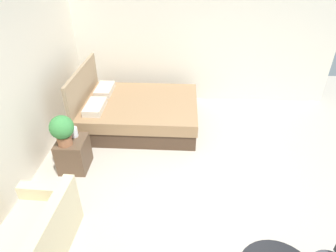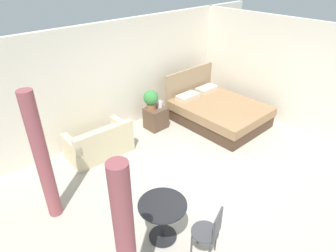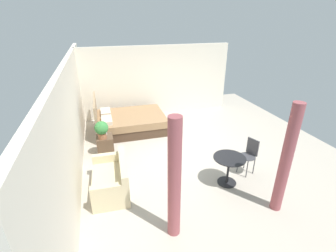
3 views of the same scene
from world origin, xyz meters
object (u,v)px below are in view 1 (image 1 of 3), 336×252
potted_plant (62,129)px  bed (137,112)px  nightstand (74,154)px  vase (74,132)px  couch (32,244)px

potted_plant → bed: bearing=-31.1°
bed → potted_plant: 1.80m
nightstand → vase: vase is taller
couch → vase: (1.77, 0.04, 0.35)m
potted_plant → vase: bearing=-16.5°
bed → nightstand: size_ratio=4.15×
couch → potted_plant: 1.65m
potted_plant → couch: bearing=-176.1°
couch → potted_plant: size_ratio=2.79×
vase → couch: bearing=-178.7°
bed → couch: bearing=165.4°
bed → nightstand: bearing=148.4°
potted_plant → vase: size_ratio=3.15×
couch → nightstand: bearing=2.0°
nightstand → vase: bearing=-8.8°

